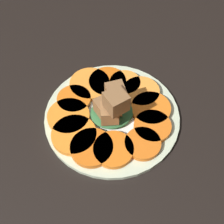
{
  "coord_description": "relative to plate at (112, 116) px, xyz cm",
  "views": [
    {
      "loc": [
        13.22,
        37.46,
        61.23
      ],
      "look_at": [
        0.0,
        0.0,
        4.1
      ],
      "focal_mm": 50.0,
      "sensor_mm": 36.0,
      "label": 1
    }
  ],
  "objects": [
    {
      "name": "table_slab",
      "position": [
        0.0,
        0.0,
        -1.52
      ],
      "size": [
        120.0,
        120.0,
        2.0
      ],
      "primitive_type": "cube",
      "color": "black",
      "rests_on": "ground"
    },
    {
      "name": "plate",
      "position": [
        0.0,
        0.0,
        0.0
      ],
      "size": [
        30.56,
        30.56,
        1.05
      ],
      "color": "beige",
      "rests_on": "table_slab"
    },
    {
      "name": "carrot_slice_0",
      "position": [
        -8.72,
        1.78,
        1.19
      ],
      "size": [
        9.03,
        9.03,
        1.22
      ],
      "primitive_type": "cylinder",
      "color": "orange",
      "rests_on": "plate"
    },
    {
      "name": "carrot_slice_1",
      "position": [
        -8.47,
        -3.44,
        1.19
      ],
      "size": [
        8.72,
        8.72,
        1.22
      ],
      "primitive_type": "cylinder",
      "color": "orange",
      "rests_on": "plate"
    },
    {
      "name": "carrot_slice_2",
      "position": [
        -5.87,
        -7.2,
        1.19
      ],
      "size": [
        7.4,
        7.4,
        1.22
      ],
      "primitive_type": "cylinder",
      "color": "orange",
      "rests_on": "plate"
    },
    {
      "name": "carrot_slice_3",
      "position": [
        -1.99,
        -8.87,
        1.19
      ],
      "size": [
        9.0,
        9.0,
        1.22
      ],
      "primitive_type": "cylinder",
      "color": "#D55F13",
      "rests_on": "plate"
    },
    {
      "name": "carrot_slice_4",
      "position": [
        2.22,
        -9.74,
        1.19
      ],
      "size": [
        9.64,
        9.64,
        1.22
      ],
      "primitive_type": "cylinder",
      "color": "orange",
      "rests_on": "plate"
    },
    {
      "name": "carrot_slice_5",
      "position": [
        7.03,
        -6.55,
        1.19
      ],
      "size": [
        7.86,
        7.86,
        1.22
      ],
      "primitive_type": "cylinder",
      "color": "orange",
      "rests_on": "plate"
    },
    {
      "name": "carrot_slice_6",
      "position": [
        9.44,
        -2.35,
        1.19
      ],
      "size": [
        9.45,
        9.45,
        1.22
      ],
      "primitive_type": "cylinder",
      "color": "orange",
      "rests_on": "plate"
    },
    {
      "name": "carrot_slice_7",
      "position": [
        9.56,
        2.66,
        1.19
      ],
      "size": [
        9.75,
        9.75,
        1.22
      ],
      "primitive_type": "cylinder",
      "color": "orange",
      "rests_on": "plate"
    },
    {
      "name": "carrot_slice_8",
      "position": [
        6.91,
        6.86,
        1.19
      ],
      "size": [
        9.05,
        9.05,
        1.22
      ],
      "primitive_type": "cylinder",
      "color": "orange",
      "rests_on": "plate"
    },
    {
      "name": "carrot_slice_9",
      "position": [
        2.77,
        8.78,
        1.19
      ],
      "size": [
        8.5,
        8.5,
        1.22
      ],
      "primitive_type": "cylinder",
      "color": "orange",
      "rests_on": "plate"
    },
    {
      "name": "carrot_slice_10",
      "position": [
        -3.48,
        9.54,
        1.19
      ],
      "size": [
        7.69,
        7.69,
        1.22
      ],
      "primitive_type": "cylinder",
      "color": "orange",
      "rests_on": "plate"
    },
    {
      "name": "carrot_slice_11",
      "position": [
        -7.13,
        6.3,
        1.19
      ],
      "size": [
        8.21,
        8.21,
        1.22
      ],
      "primitive_type": "cylinder",
      "color": "orange",
      "rests_on": "plate"
    },
    {
      "name": "center_pile",
      "position": [
        0.33,
        0.71,
        4.47
      ],
      "size": [
        9.78,
        9.42,
        10.19
      ],
      "color": "#2D6033",
      "rests_on": "plate"
    },
    {
      "name": "fork",
      "position": [
        -2.27,
        -6.03,
        0.78
      ],
      "size": [
        17.54,
        3.57,
        0.4
      ],
      "rotation": [
        0.0,
        0.0,
        -0.11
      ],
      "color": "silver",
      "rests_on": "plate"
    }
  ]
}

